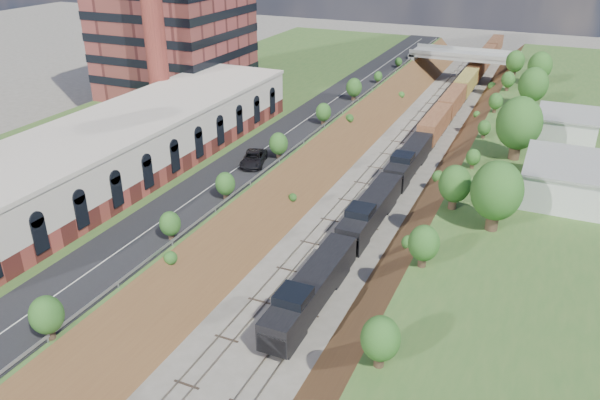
% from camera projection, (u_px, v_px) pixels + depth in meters
% --- Properties ---
extents(platform_left, '(44.00, 180.00, 5.00)m').
position_uv_depth(platform_left, '(195.00, 132.00, 97.03)').
color(platform_left, '#375E27').
rests_on(platform_left, ground).
extents(embankment_left, '(10.00, 180.00, 10.00)m').
position_uv_depth(embankment_left, '(317.00, 166.00, 90.01)').
color(embankment_left, brown).
rests_on(embankment_left, ground).
extents(embankment_right, '(10.00, 180.00, 10.00)m').
position_uv_depth(embankment_right, '(461.00, 190.00, 81.92)').
color(embankment_right, brown).
rests_on(embankment_right, ground).
extents(rail_left_track, '(1.58, 180.00, 0.18)m').
position_uv_depth(rail_left_track, '(369.00, 174.00, 86.88)').
color(rail_left_track, gray).
rests_on(rail_left_track, ground).
extents(rail_right_track, '(1.58, 180.00, 0.18)m').
position_uv_depth(rail_right_track, '(403.00, 180.00, 84.97)').
color(rail_right_track, gray).
rests_on(rail_right_track, ground).
extents(road, '(8.00, 180.00, 0.10)m').
position_uv_depth(road, '(290.00, 131.00, 89.49)').
color(road, black).
rests_on(road, platform_left).
extents(guardrail, '(0.10, 171.00, 0.70)m').
position_uv_depth(guardrail, '(314.00, 132.00, 87.61)').
color(guardrail, '#99999E').
rests_on(guardrail, platform_left).
extents(commercial_building, '(14.30, 62.30, 7.00)m').
position_uv_depth(commercial_building, '(128.00, 143.00, 74.47)').
color(commercial_building, brown).
rests_on(commercial_building, platform_left).
extents(overpass, '(24.50, 8.30, 7.40)m').
position_uv_depth(overpass, '(464.00, 61.00, 134.94)').
color(overpass, gray).
rests_on(overpass, ground).
extents(white_building_near, '(9.00, 12.00, 4.00)m').
position_uv_depth(white_building_near, '(565.00, 180.00, 67.71)').
color(white_building_near, silver).
rests_on(white_building_near, platform_right).
extents(white_building_far, '(8.00, 10.00, 3.60)m').
position_uv_depth(white_building_far, '(566.00, 126.00, 86.11)').
color(white_building_far, silver).
rests_on(white_building_far, platform_right).
extents(tree_right_large, '(5.25, 5.25, 7.61)m').
position_uv_depth(tree_right_large, '(497.00, 191.00, 59.19)').
color(tree_right_large, '#473323').
rests_on(tree_right_large, platform_right).
extents(tree_left_crest, '(2.45, 2.45, 3.55)m').
position_uv_depth(tree_left_crest, '(144.00, 243.00, 54.31)').
color(tree_left_crest, '#473323').
rests_on(tree_left_crest, platform_left).
extents(freight_train, '(2.92, 149.15, 4.55)m').
position_uv_depth(freight_train, '(451.00, 103.00, 112.53)').
color(freight_train, black).
rests_on(freight_train, ground).
extents(suv, '(4.49, 6.69, 1.70)m').
position_uv_depth(suv, '(254.00, 158.00, 76.75)').
color(suv, black).
rests_on(suv, road).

